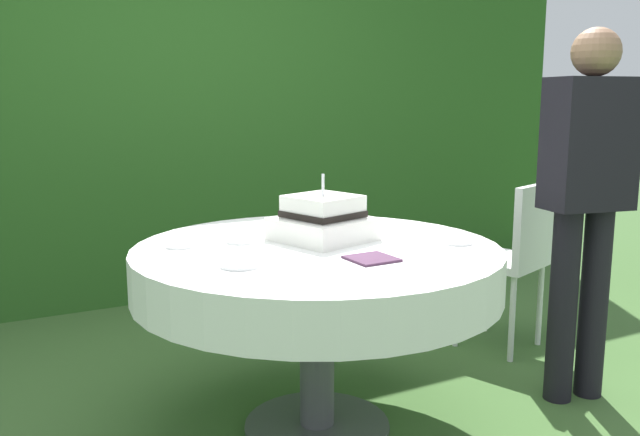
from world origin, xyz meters
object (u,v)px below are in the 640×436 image
at_px(serving_plate_left, 458,242).
at_px(napkin_stack, 372,259).
at_px(serving_plate_near, 240,265).
at_px(serving_plate_far, 241,241).
at_px(serving_plate_right, 180,246).
at_px(cake_table, 317,271).
at_px(standing_person, 586,191).
at_px(garden_chair, 515,250).
at_px(wedding_cake, 323,220).

xyz_separation_m(serving_plate_left, napkin_stack, (-0.44, -0.07, -0.00)).
xyz_separation_m(serving_plate_near, serving_plate_far, (0.15, 0.36, 0.00)).
distance_m(serving_plate_near, serving_plate_far, 0.39).
distance_m(serving_plate_near, serving_plate_right, 0.40).
bearing_deg(serving_plate_right, serving_plate_near, -77.06).
bearing_deg(serving_plate_near, cake_table, 22.99).
xyz_separation_m(serving_plate_right, napkin_stack, (0.53, -0.52, -0.00)).
bearing_deg(serving_plate_near, standing_person, -4.77).
bearing_deg(garden_chair, standing_person, -106.97).
bearing_deg(standing_person, wedding_cake, 160.12).
xyz_separation_m(cake_table, napkin_stack, (0.06, -0.29, 0.11)).
bearing_deg(serving_plate_far, cake_table, -40.49).
height_order(serving_plate_far, standing_person, standing_person).
bearing_deg(cake_table, serving_plate_near, -157.01).
bearing_deg(napkin_stack, garden_chair, 24.44).
height_order(wedding_cake, serving_plate_right, wedding_cake).
bearing_deg(serving_plate_left, garden_chair, 31.84).
xyz_separation_m(wedding_cake, serving_plate_right, (-0.55, 0.14, -0.08)).
xyz_separation_m(cake_table, standing_person, (1.14, -0.29, 0.28)).
bearing_deg(serving_plate_far, serving_plate_left, -29.71).
bearing_deg(serving_plate_far, napkin_stack, -58.80).
bearing_deg(garden_chair, serving_plate_left, -148.16).
relative_size(wedding_cake, serving_plate_far, 3.55).
height_order(serving_plate_near, serving_plate_right, same).
bearing_deg(serving_plate_left, serving_plate_far, 150.29).
bearing_deg(cake_table, garden_chair, 11.89).
height_order(garden_chair, standing_person, standing_person).
xyz_separation_m(serving_plate_left, standing_person, (0.63, -0.06, 0.17)).
bearing_deg(cake_table, napkin_stack, -77.70).
height_order(cake_table, garden_chair, garden_chair).
height_order(serving_plate_near, standing_person, standing_person).
xyz_separation_m(serving_plate_left, serving_plate_right, (-0.98, 0.46, 0.00)).
relative_size(serving_plate_near, serving_plate_right, 1.24).
xyz_separation_m(wedding_cake, serving_plate_far, (-0.31, 0.10, -0.08)).
distance_m(wedding_cake, serving_plate_left, 0.54).
bearing_deg(standing_person, cake_table, 165.82).
bearing_deg(wedding_cake, garden_chair, 8.33).
bearing_deg(serving_plate_near, serving_plate_left, -4.00).
xyz_separation_m(wedding_cake, standing_person, (1.06, -0.38, 0.10)).
xyz_separation_m(napkin_stack, standing_person, (1.08, 0.00, 0.17)).
height_order(serving_plate_left, standing_person, standing_person).
relative_size(serving_plate_near, napkin_stack, 0.87).
xyz_separation_m(serving_plate_near, garden_chair, (1.69, 0.44, -0.22)).
bearing_deg(serving_plate_near, wedding_cake, 29.26).
height_order(serving_plate_left, napkin_stack, serving_plate_left).
distance_m(wedding_cake, standing_person, 1.13).
bearing_deg(napkin_stack, serving_plate_right, 135.58).
bearing_deg(standing_person, serving_plate_far, 160.46).
bearing_deg(serving_plate_left, napkin_stack, -171.33).
relative_size(cake_table, serving_plate_far, 12.14).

